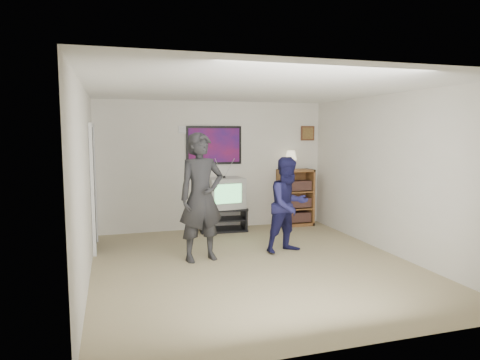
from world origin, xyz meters
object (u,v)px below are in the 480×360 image
bookshelf (295,197)px  person_short (289,205)px  person_tall (201,197)px  crt_television (224,193)px  media_stand (223,219)px

bookshelf → person_short: size_ratio=0.76×
person_tall → crt_television: bearing=53.8°
crt_television → person_tall: (-0.81, -1.76, 0.21)m
media_stand → bookshelf: size_ratio=0.82×
bookshelf → person_short: (-0.91, -1.77, 0.19)m
crt_television → bookshelf: bookshelf is taller
crt_television → person_short: person_short is taller
person_short → media_stand: bearing=95.5°
crt_television → person_tall: size_ratio=0.36×
crt_television → person_tall: 1.95m
crt_television → person_tall: person_tall is taller
crt_television → person_short: 1.83m
person_tall → person_short: (1.41, 0.04, -0.19)m
media_stand → person_short: bearing=-65.6°
bookshelf → person_tall: size_ratio=0.60×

